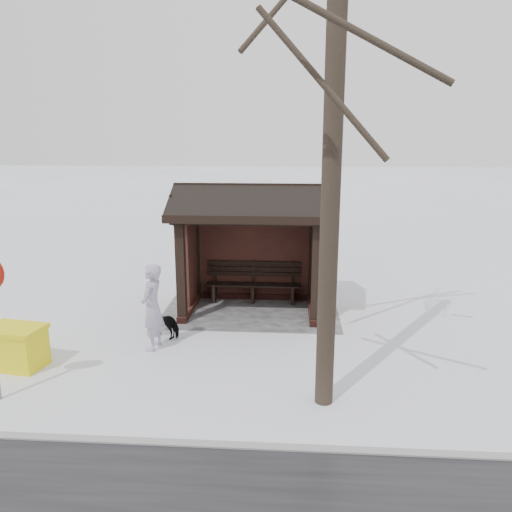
% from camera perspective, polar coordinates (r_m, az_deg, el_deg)
% --- Properties ---
extents(ground, '(120.00, 120.00, 0.00)m').
position_cam_1_polar(ground, '(12.25, -0.56, -6.25)').
color(ground, white).
rests_on(ground, ground).
extents(kerb, '(120.00, 0.15, 0.06)m').
position_cam_1_polar(kerb, '(7.33, -4.21, -20.80)').
color(kerb, gray).
rests_on(kerb, ground).
extents(trampled_patch, '(4.20, 3.20, 0.02)m').
position_cam_1_polar(trampled_patch, '(12.43, -0.48, -5.90)').
color(trampled_patch, '#9A9A9F').
rests_on(trampled_patch, ground).
extents(bus_shelter, '(3.60, 2.40, 3.09)m').
position_cam_1_polar(bus_shelter, '(11.85, -0.52, 3.92)').
color(bus_shelter, '#3B1915').
rests_on(bus_shelter, ground).
extents(pedestrian, '(0.50, 0.69, 1.74)m').
position_cam_1_polar(pedestrian, '(10.06, -11.78, -5.74)').
color(pedestrian, '#A29AB4').
rests_on(pedestrian, ground).
extents(dog, '(0.83, 0.60, 0.64)m').
position_cam_1_polar(dog, '(10.80, -10.27, -7.42)').
color(dog, black).
rests_on(dog, ground).
extents(grit_bin, '(1.11, 0.85, 0.78)m').
position_cam_1_polar(grit_bin, '(10.26, -25.74, -9.32)').
color(grit_bin, yellow).
rests_on(grit_bin, ground).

